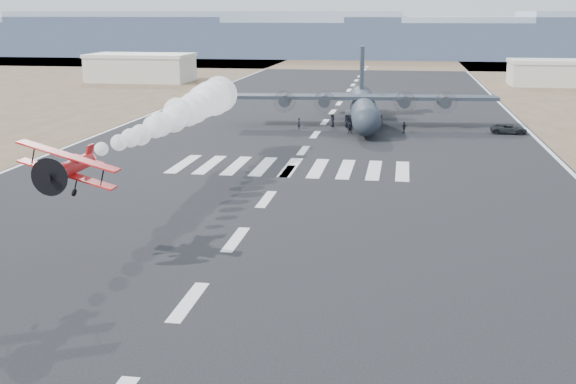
% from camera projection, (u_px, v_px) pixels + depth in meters
% --- Properties ---
extents(scrub_far, '(500.00, 80.00, 0.00)m').
position_uv_depth(scrub_far, '(371.00, 61.00, 250.56)').
color(scrub_far, brown).
rests_on(scrub_far, ground).
extents(runway_markings, '(60.00, 260.00, 0.01)m').
position_uv_depth(runway_markings, '(303.00, 150.00, 87.64)').
color(runway_markings, silver).
rests_on(runway_markings, ground).
extents(ridge_seg_b, '(150.00, 50.00, 15.00)m').
position_uv_depth(ridge_seg_b, '(59.00, 35.00, 297.52)').
color(ridge_seg_b, '#8695AA').
rests_on(ridge_seg_b, ground).
extents(ridge_seg_c, '(150.00, 50.00, 17.00)m').
position_uv_depth(ridge_seg_c, '(211.00, 33.00, 287.27)').
color(ridge_seg_c, '#8695AA').
rests_on(ridge_seg_c, ground).
extents(ridge_seg_d, '(150.00, 50.00, 13.00)m').
position_uv_depth(ridge_seg_d, '(375.00, 39.00, 277.75)').
color(ridge_seg_d, '#8695AA').
rests_on(ridge_seg_d, ground).
extents(ridge_seg_e, '(150.00, 50.00, 15.00)m').
position_uv_depth(ridge_seg_e, '(551.00, 38.00, 267.50)').
color(ridge_seg_e, '#8695AA').
rests_on(ridge_seg_e, ground).
extents(hangar_left, '(24.50, 14.50, 6.70)m').
position_uv_depth(hangar_left, '(141.00, 67.00, 176.29)').
color(hangar_left, '#B0AC9C').
rests_on(hangar_left, ground).
extents(hangar_right, '(20.50, 12.50, 5.90)m').
position_uv_depth(hangar_right, '(555.00, 72.00, 166.09)').
color(hangar_right, '#B0AC9C').
rests_on(hangar_right, ground).
extents(aerobatic_biplane, '(6.49, 5.95, 3.37)m').
position_uv_depth(aerobatic_biplane, '(69.00, 167.00, 46.16)').
color(aerobatic_biplane, red).
extents(smoke_trail, '(4.21, 38.75, 4.21)m').
position_uv_depth(smoke_trail, '(203.00, 104.00, 76.24)').
color(smoke_trail, white).
extents(transport_aircraft, '(38.59, 31.72, 11.13)m').
position_uv_depth(transport_aircraft, '(363.00, 105.00, 107.56)').
color(transport_aircraft, '#1E272E').
rests_on(transport_aircraft, ground).
extents(support_vehicle, '(5.02, 2.43, 1.38)m').
position_uv_depth(support_vehicle, '(509.00, 129.00, 99.75)').
color(support_vehicle, black).
rests_on(support_vehicle, ground).
extents(crew_a, '(0.70, 0.63, 1.60)m').
position_uv_depth(crew_a, '(365.00, 123.00, 104.02)').
color(crew_a, black).
rests_on(crew_a, ground).
extents(crew_b, '(0.99, 0.95, 1.75)m').
position_uv_depth(crew_b, '(348.00, 122.00, 105.14)').
color(crew_b, black).
rests_on(crew_b, ground).
extents(crew_c, '(1.27, 0.69, 1.88)m').
position_uv_depth(crew_c, '(361.00, 128.00, 98.38)').
color(crew_c, black).
rests_on(crew_c, ground).
extents(crew_d, '(1.04, 0.92, 1.59)m').
position_uv_depth(crew_d, '(404.00, 127.00, 100.26)').
color(crew_d, black).
rests_on(crew_d, ground).
extents(crew_e, '(0.84, 1.05, 1.86)m').
position_uv_depth(crew_e, '(332.00, 120.00, 105.88)').
color(crew_e, black).
rests_on(crew_e, ground).
extents(crew_f, '(1.56, 1.13, 1.62)m').
position_uv_depth(crew_f, '(350.00, 128.00, 100.02)').
color(crew_f, black).
rests_on(crew_f, ground).
extents(crew_g, '(0.72, 0.74, 1.57)m').
position_uv_depth(crew_g, '(299.00, 124.00, 103.85)').
color(crew_g, black).
rests_on(crew_g, ground).
extents(crew_h, '(0.64, 0.92, 1.77)m').
position_uv_depth(crew_h, '(348.00, 123.00, 103.35)').
color(crew_h, black).
rests_on(crew_h, ground).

